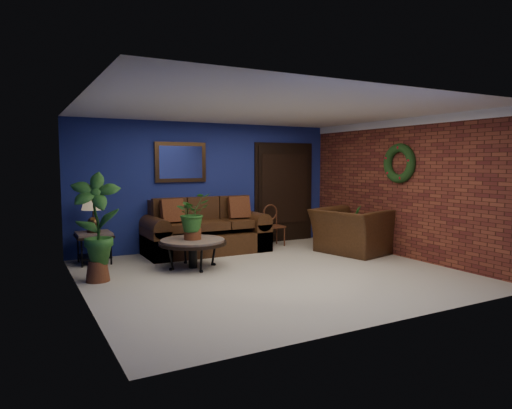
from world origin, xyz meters
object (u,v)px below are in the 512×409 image
end_table (94,240)px  side_chair (273,222)px  sofa (205,234)px  armchair (352,231)px  table_lamp (93,209)px  coffee_table (193,243)px

end_table → side_chair: 3.56m
sofa → armchair: bearing=-30.5°
sofa → table_lamp: (-2.04, -0.04, 0.60)m
coffee_table → side_chair: 2.50m
coffee_table → armchair: bearing=-4.8°
sofa → armchair: 2.80m
end_table → armchair: size_ratio=0.45×
coffee_table → end_table: size_ratio=1.87×
end_table → table_lamp: size_ratio=0.94×
table_lamp → side_chair: 3.59m
sofa → coffee_table: (-0.68, -1.16, 0.07)m
armchair → sofa: bearing=46.3°
end_table → sofa: bearing=1.1°
table_lamp → armchair: 4.69m
sofa → coffee_table: 1.34m
sofa → side_chair: 1.52m
table_lamp → armchair: table_lamp is taller
coffee_table → armchair: (3.09, -0.26, 0.01)m
sofa → end_table: sofa is taller
end_table → armchair: armchair is taller
table_lamp → side_chair: (3.56, 0.06, -0.46)m
coffee_table → end_table: end_table is taller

